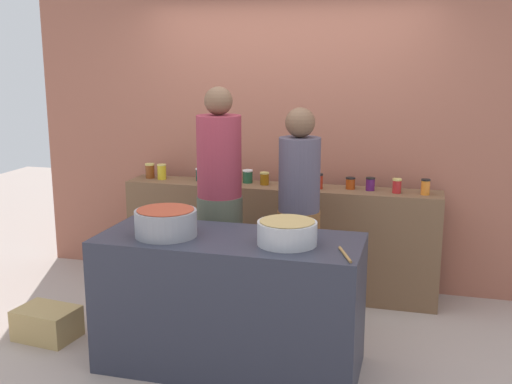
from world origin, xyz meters
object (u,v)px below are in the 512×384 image
object	(u,v)px
preserve_jar_6	(318,181)
cook_with_tongs	(220,217)
preserve_jar_7	(350,183)
cooking_pot_center	(287,233)
preserve_jar_0	(150,171)
preserve_jar_2	(200,174)
preserve_jar_3	(228,175)
cook_in_cap	(299,227)
preserve_jar_4	(248,176)
bread_crate	(47,323)
preserve_jar_10	(425,187)
preserve_jar_1	(162,172)
preserve_jar_5	(265,178)
wooden_spoon	(345,254)
preserve_jar_9	(397,186)
preserve_jar_8	(370,184)
cooking_pot_left	(166,223)

from	to	relation	value
preserve_jar_6	cook_with_tongs	world-z (taller)	cook_with_tongs
preserve_jar_7	cooking_pot_center	bearing A→B (deg)	-98.05
preserve_jar_0	cook_with_tongs	bearing A→B (deg)	-39.04
preserve_jar_7	preserve_jar_2	bearing A→B (deg)	179.76
preserve_jar_0	preserve_jar_3	size ratio (longest dim) A/B	0.95
cook_in_cap	preserve_jar_4	bearing A→B (deg)	131.27
bread_crate	preserve_jar_7	bearing A→B (deg)	34.69
preserve_jar_3	cook_with_tongs	size ratio (longest dim) A/B	0.08
preserve_jar_4	preserve_jar_10	bearing A→B (deg)	-3.24
preserve_jar_1	preserve_jar_4	world-z (taller)	preserve_jar_1
preserve_jar_5	wooden_spoon	size ratio (longest dim) A/B	0.41
preserve_jar_0	preserve_jar_4	xyz separation A→B (m)	(0.91, 0.02, -0.01)
preserve_jar_9	preserve_jar_7	bearing A→B (deg)	170.93
preserve_jar_9	wooden_spoon	xyz separation A→B (m)	(-0.21, -1.56, -0.11)
wooden_spoon	preserve_jar_0	bearing A→B (deg)	140.69
preserve_jar_2	cooking_pot_center	bearing A→B (deg)	-53.12
preserve_jar_1	preserve_jar_5	world-z (taller)	preserve_jar_1
preserve_jar_8	cooking_pot_left	world-z (taller)	cooking_pot_left
preserve_jar_6	cooking_pot_center	size ratio (longest dim) A/B	0.35
preserve_jar_8	cook_with_tongs	distance (m)	1.30
preserve_jar_2	preserve_jar_1	bearing A→B (deg)	-174.06
preserve_jar_9	preserve_jar_10	xyz separation A→B (m)	(0.22, -0.01, 0.00)
cook_in_cap	preserve_jar_2	bearing A→B (deg)	147.19
preserve_jar_5	preserve_jar_10	xyz separation A→B (m)	(1.33, -0.04, 0.01)
preserve_jar_8	preserve_jar_10	world-z (taller)	preserve_jar_10
preserve_jar_7	cooking_pot_left	size ratio (longest dim) A/B	0.24
preserve_jar_0	preserve_jar_2	size ratio (longest dim) A/B	1.21
preserve_jar_10	wooden_spoon	distance (m)	1.62
preserve_jar_2	preserve_jar_9	distance (m)	1.71
preserve_jar_5	preserve_jar_8	world-z (taller)	preserve_jar_5
preserve_jar_8	cooking_pot_left	xyz separation A→B (m)	(-1.17, -1.49, -0.02)
preserve_jar_1	preserve_jar_6	bearing A→B (deg)	-1.17
preserve_jar_7	cooking_pot_center	world-z (taller)	preserve_jar_7
cooking_pot_center	cook_with_tongs	world-z (taller)	cook_with_tongs
preserve_jar_6	preserve_jar_7	xyz separation A→B (m)	(0.26, 0.06, -0.02)
preserve_jar_1	preserve_jar_9	xyz separation A→B (m)	(2.06, -0.03, -0.01)
preserve_jar_5	preserve_jar_9	world-z (taller)	preserve_jar_9
preserve_jar_2	preserve_jar_6	bearing A→B (deg)	-3.52
preserve_jar_0	preserve_jar_3	world-z (taller)	preserve_jar_3
wooden_spoon	cook_in_cap	distance (m)	1.08
preserve_jar_0	wooden_spoon	distance (m)	2.55
preserve_jar_10	cooking_pot_left	xyz separation A→B (m)	(-1.60, -1.44, -0.03)
preserve_jar_3	preserve_jar_6	xyz separation A→B (m)	(0.80, -0.02, -0.01)
preserve_jar_1	cook_in_cap	distance (m)	1.53
preserve_jar_3	cooking_pot_center	xyz separation A→B (m)	(0.85, -1.45, -0.05)
preserve_jar_10	bread_crate	bearing A→B (deg)	-153.07
preserve_jar_3	preserve_jar_5	distance (m)	0.33
wooden_spoon	preserve_jar_1	bearing A→B (deg)	139.29
preserve_jar_2	preserve_jar_5	xyz separation A→B (m)	(0.59, -0.03, -0.00)
wooden_spoon	cook_in_cap	xyz separation A→B (m)	(-0.47, 0.96, -0.13)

